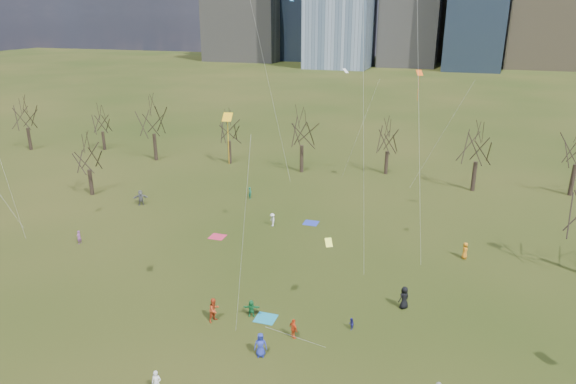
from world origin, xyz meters
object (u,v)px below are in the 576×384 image
(blanket_teal, at_px, (266,318))
(person_1, at_px, (156,383))
(person_2, at_px, (214,310))
(blanket_navy, at_px, (311,223))
(person_4, at_px, (294,329))
(blanket_crimson, at_px, (218,237))
(person_0, at_px, (261,345))

(blanket_teal, xyz_separation_m, person_1, (-3.51, -9.89, 0.83))
(person_2, bearing_deg, blanket_navy, 15.21)
(person_4, bearing_deg, blanket_teal, 6.12)
(blanket_crimson, relative_size, person_1, 0.95)
(blanket_teal, distance_m, person_2, 4.04)
(person_4, bearing_deg, blanket_crimson, -10.26)
(person_0, height_order, person_2, person_2)
(person_0, bearing_deg, person_4, 39.11)
(blanket_navy, distance_m, person_1, 29.37)
(person_0, xyz_separation_m, person_4, (1.54, 2.65, -0.11))
(person_2, xyz_separation_m, person_4, (6.43, -0.23, -0.19))
(person_0, xyz_separation_m, person_2, (-4.88, 2.88, 0.08))
(blanket_navy, relative_size, person_2, 0.82)
(person_2, bearing_deg, person_4, -71.82)
(blanket_teal, relative_size, person_4, 1.01)
(blanket_teal, xyz_separation_m, person_2, (-3.62, -1.51, 0.96))
(blanket_navy, height_order, person_2, person_2)
(blanket_teal, bearing_deg, person_1, -109.51)
(person_0, distance_m, person_4, 3.07)
(blanket_crimson, relative_size, person_4, 1.01)
(person_4, bearing_deg, person_0, 97.66)
(person_2, bearing_deg, blanket_teal, -47.09)
(person_2, relative_size, person_4, 1.24)
(blanket_crimson, xyz_separation_m, person_1, (6.65, -22.63, 0.83))
(blanket_navy, xyz_separation_m, person_1, (-1.73, -29.30, 0.83))
(person_1, height_order, person_2, person_2)
(person_1, bearing_deg, blanket_crimson, 93.14)
(blanket_teal, xyz_separation_m, person_4, (2.81, -1.74, 0.77))
(blanket_crimson, height_order, person_1, person_1)
(blanket_crimson, bearing_deg, blanket_navy, 38.50)
(blanket_crimson, distance_m, person_4, 19.46)
(blanket_crimson, distance_m, person_0, 20.61)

